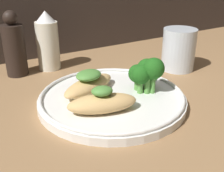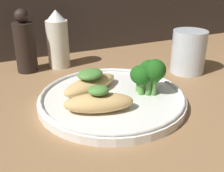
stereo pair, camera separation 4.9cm
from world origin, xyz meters
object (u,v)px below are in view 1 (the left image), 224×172
object	(u,v)px
plate	(112,98)
sauce_bottle	(48,42)
pepper_grinder	(14,47)
broccoli_bunch	(146,72)
drinking_glass	(179,49)

from	to	relation	value
plate	sauce_bottle	size ratio (longest dim) A/B	1.95
pepper_grinder	sauce_bottle	bearing A→B (deg)	0.00
plate	broccoli_bunch	size ratio (longest dim) A/B	3.93
sauce_bottle	broccoli_bunch	bearing A→B (deg)	-67.88
broccoli_bunch	drinking_glass	xyz separation A→B (cm)	(15.74, 8.37, -0.40)
plate	broccoli_bunch	distance (cm)	7.75
sauce_bottle	drinking_glass	world-z (taller)	sauce_bottle
broccoli_bunch	pepper_grinder	size ratio (longest dim) A/B	0.47
plate	drinking_glass	world-z (taller)	drinking_glass
drinking_glass	sauce_bottle	bearing A→B (deg)	148.34
plate	drinking_glass	xyz separation A→B (cm)	(22.14, 7.03, 3.76)
plate	pepper_grinder	distance (cm)	25.78
sauce_bottle	pepper_grinder	world-z (taller)	pepper_grinder
sauce_bottle	drinking_glass	bearing A→B (deg)	-31.66
broccoli_bunch	drinking_glass	distance (cm)	17.83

